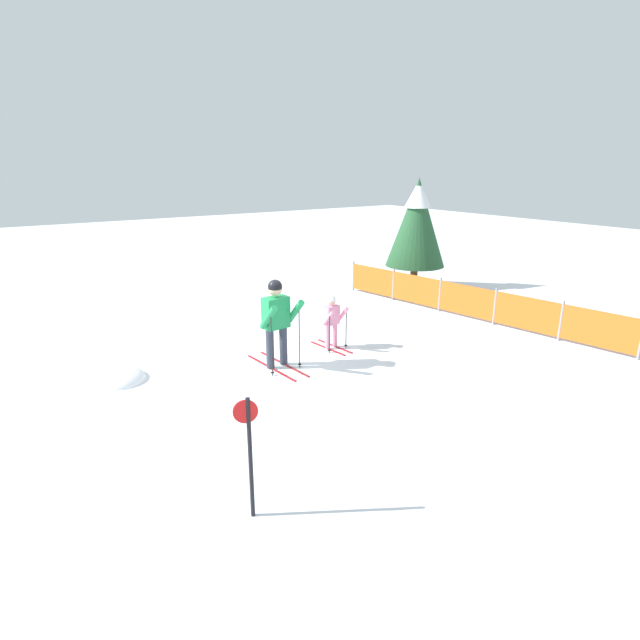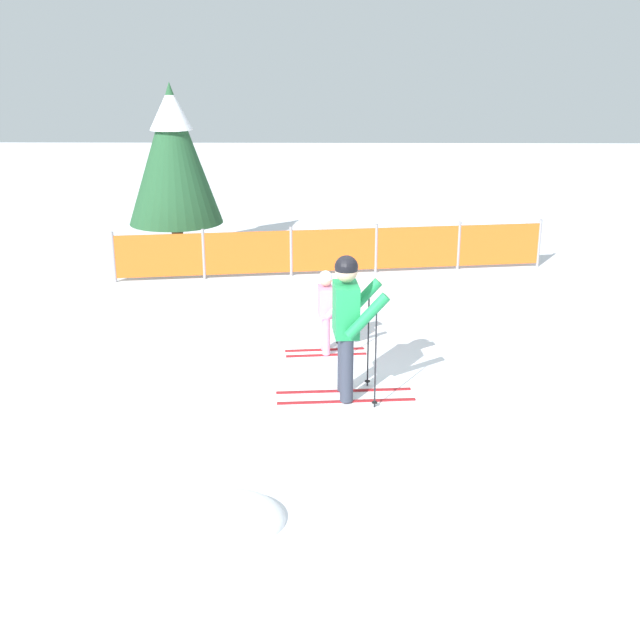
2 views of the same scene
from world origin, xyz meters
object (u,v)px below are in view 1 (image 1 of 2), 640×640
skier_adult (277,316)px  trail_marker (249,446)px  safety_fence (466,300)px  conifer_far (417,221)px  skier_child (332,318)px

skier_adult → trail_marker: (3.78, -2.48, -0.14)m
safety_fence → conifer_far: bearing=159.0°
skier_adult → conifer_far: 7.95m
safety_fence → trail_marker: (3.94, -8.33, 0.46)m
skier_child → conifer_far: (-3.14, 5.56, 1.48)m
skier_child → trail_marker: bearing=-51.3°
skier_adult → skier_child: 1.60m
skier_child → trail_marker: (4.05, -4.01, 0.23)m
trail_marker → conifer_far: bearing=126.9°
skier_adult → safety_fence: size_ratio=0.22×
trail_marker → skier_adult: bearing=146.8°
safety_fence → conifer_far: (-3.25, 1.24, 1.71)m
conifer_far → trail_marker: bearing=-53.1°
safety_fence → skier_child: bearing=-91.5°
conifer_far → safety_fence: bearing=-21.0°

